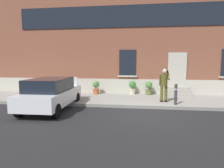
{
  "coord_description": "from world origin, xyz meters",
  "views": [
    {
      "loc": [
        -0.28,
        -8.44,
        2.27
      ],
      "look_at": [
        -1.64,
        1.6,
        1.1
      ],
      "focal_mm": 31.17,
      "sensor_mm": 36.0,
      "label": 1
    }
  ],
  "objects": [
    {
      "name": "planter_terracotta",
      "position": [
        -3.02,
        3.93,
        0.61
      ],
      "size": [
        0.44,
        0.44,
        0.86
      ],
      "color": "#B25B38",
      "rests_on": "sidewalk"
    },
    {
      "name": "ground_plane",
      "position": [
        0.0,
        0.0,
        0.0
      ],
      "size": [
        80.0,
        80.0,
        0.0
      ],
      "primitive_type": "plane",
      "color": "#232326"
    },
    {
      "name": "bollard_near_person",
      "position": [
        1.56,
        1.35,
        0.71
      ],
      "size": [
        0.15,
        0.15,
        1.04
      ],
      "color": "#333338",
      "rests_on": "sidewalk"
    },
    {
      "name": "entrance_stoop",
      "position": [
        2.2,
        4.23,
        0.34
      ],
      "size": [
        1.64,
        0.96,
        0.48
      ],
      "color": "#9E998E",
      "rests_on": "sidewalk"
    },
    {
      "name": "building_facade",
      "position": [
        0.0,
        5.29,
        3.73
      ],
      "size": [
        24.0,
        1.52,
        7.5
      ],
      "color": "brown",
      "rests_on": "ground"
    },
    {
      "name": "sidewalk",
      "position": [
        0.0,
        2.8,
        0.07
      ],
      "size": [
        24.0,
        3.6,
        0.15
      ],
      "primitive_type": "cube",
      "color": "#99968E",
      "rests_on": "ground"
    },
    {
      "name": "hatchback_car_white",
      "position": [
        -4.35,
        0.16,
        0.79
      ],
      "size": [
        1.87,
        4.1,
        1.5
      ],
      "color": "white",
      "rests_on": "ground"
    },
    {
      "name": "curb_edge",
      "position": [
        0.0,
        0.94,
        0.07
      ],
      "size": [
        24.0,
        0.12,
        0.15
      ],
      "primitive_type": "cube",
      "color": "gray",
      "rests_on": "ground"
    },
    {
      "name": "planter_olive",
      "position": [
        0.41,
        4.1,
        0.61
      ],
      "size": [
        0.44,
        0.44,
        0.86
      ],
      "color": "#606B38",
      "rests_on": "sidewalk"
    },
    {
      "name": "planter_cream",
      "position": [
        -0.65,
        4.17,
        0.61
      ],
      "size": [
        0.44,
        0.44,
        0.86
      ],
      "color": "beige",
      "rests_on": "sidewalk"
    },
    {
      "name": "person_on_phone",
      "position": [
        1.06,
        1.9,
        1.15
      ],
      "size": [
        0.51,
        0.47,
        1.75
      ],
      "rotation": [
        0.0,
        0.0,
        -0.29
      ],
      "color": "#514C1E",
      "rests_on": "sidewalk"
    },
    {
      "name": "planter_charcoal",
      "position": [
        -5.4,
        3.87,
        0.61
      ],
      "size": [
        0.44,
        0.44,
        0.86
      ],
      "color": "#2D2D30",
      "rests_on": "sidewalk"
    }
  ]
}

